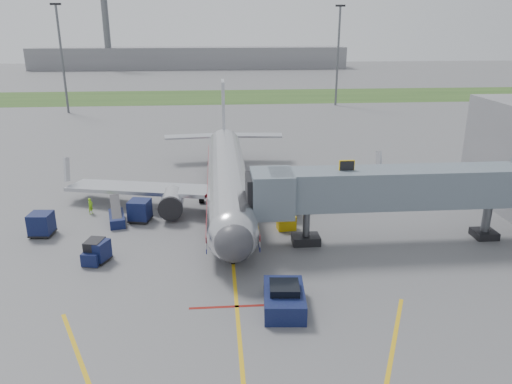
{
  "coord_description": "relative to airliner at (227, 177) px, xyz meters",
  "views": [
    {
      "loc": [
        -1.05,
        -31.39,
        16.94
      ],
      "look_at": [
        2.28,
        8.84,
        3.2
      ],
      "focal_mm": 35.0,
      "sensor_mm": 36.0,
      "label": 1
    }
  ],
  "objects": [
    {
      "name": "ramp_worker",
      "position": [
        -12.83,
        -2.03,
        -1.89
      ],
      "size": [
        0.58,
        0.66,
        1.51
      ],
      "primitive_type": "imported",
      "rotation": [
        0.0,
        0.0,
        1.09
      ],
      "color": "#89D819",
      "rests_on": "ground"
    },
    {
      "name": "ground_power_cart",
      "position": [
        4.82,
        -7.25,
        -2.03
      ],
      "size": [
        1.67,
        1.21,
        1.25
      ],
      "color": "yellow",
      "rests_on": "ground"
    },
    {
      "name": "ground",
      "position": [
        -0.0,
        -15.25,
        -2.65
      ],
      "size": [
        400.0,
        400.0,
        0.0
      ],
      "primitive_type": "plane",
      "color": "#565659",
      "rests_on": "ground"
    },
    {
      "name": "distant_terminal",
      "position": [
        -10.0,
        154.75,
        1.35
      ],
      "size": [
        120.0,
        14.0,
        8.0
      ],
      "primitive_type": "cube",
      "color": "slate",
      "rests_on": "ground"
    },
    {
      "name": "pushback_tug",
      "position": [
        2.93,
        -19.74,
        -1.93
      ],
      "size": [
        2.83,
        4.28,
        1.7
      ],
      "color": "#0E103E",
      "rests_on": "ground"
    },
    {
      "name": "light_mast_right",
      "position": [
        25.0,
        59.75,
        8.13
      ],
      "size": [
        2.0,
        0.44,
        20.4
      ],
      "color": "#595B60",
      "rests_on": "ground"
    },
    {
      "name": "grass_strip",
      "position": [
        -0.0,
        74.75,
        -2.64
      ],
      "size": [
        300.0,
        25.0,
        0.01
      ],
      "primitive_type": "cube",
      "color": "#2D4C1E",
      "rests_on": "ground"
    },
    {
      "name": "baggage_cart_c",
      "position": [
        -7.99,
        -4.26,
        -1.64
      ],
      "size": [
        2.16,
        2.16,
        1.97
      ],
      "color": "#0E103E",
      "rests_on": "ground"
    },
    {
      "name": "baggage_cart_a",
      "position": [
        -10.03,
        -12.11,
        -1.81
      ],
      "size": [
        2.0,
        2.0,
        1.65
      ],
      "color": "#0E103E",
      "rests_on": "ground"
    },
    {
      "name": "apron_markings",
      "position": [
        -0.0,
        -22.65,
        -2.64
      ],
      "size": [
        21.52,
        50.0,
        0.01
      ],
      "color": "gold",
      "rests_on": "ground"
    },
    {
      "name": "baggage_tug",
      "position": [
        -10.22,
        -12.03,
        -1.9
      ],
      "size": [
        1.74,
        2.62,
        1.69
      ],
      "color": "#0E103E",
      "rests_on": "ground"
    },
    {
      "name": "light_mast_left",
      "position": [
        -30.0,
        54.75,
        8.13
      ],
      "size": [
        2.0,
        0.44,
        20.4
      ],
      "color": "#595B60",
      "rests_on": "ground"
    },
    {
      "name": "control_tower",
      "position": [
        -40.0,
        149.75,
        14.68
      ],
      "size": [
        4.0,
        4.0,
        30.0
      ],
      "color": "#595B60",
      "rests_on": "ground"
    },
    {
      "name": "belt_loader",
      "position": [
        -10.01,
        -4.52,
        -2.16
      ],
      "size": [
        2.0,
        4.12,
        1.94
      ],
      "color": "#0E103E",
      "rests_on": "ground"
    },
    {
      "name": "airliner",
      "position": [
        0.0,
        0.0,
        0.0
      ],
      "size": [
        32.1,
        35.67,
        10.25
      ],
      "color": "silver",
      "rests_on": "ground"
    },
    {
      "name": "jet_bridge",
      "position": [
        12.86,
        -10.25,
        1.82
      ],
      "size": [
        25.3,
        4.0,
        6.9
      ],
      "color": "slate",
      "rests_on": "ground"
    },
    {
      "name": "baggage_cart_b",
      "position": [
        -15.74,
        -6.8,
        -1.65
      ],
      "size": [
        1.97,
        1.97,
        1.96
      ],
      "color": "#0E103E",
      "rests_on": "ground"
    }
  ]
}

